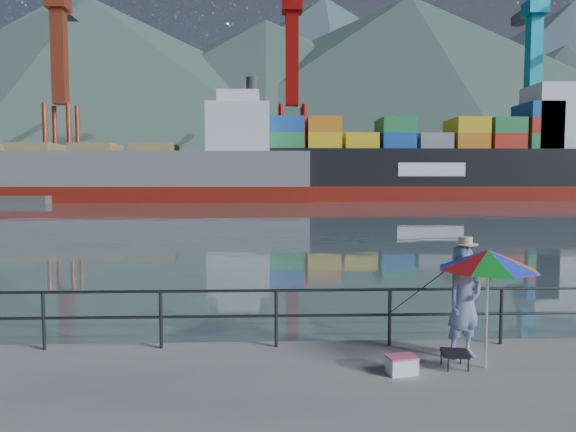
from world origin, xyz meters
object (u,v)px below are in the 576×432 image
(fisherman, at_px, (464,302))
(container_ship, at_px, (433,161))
(cooler_bag, at_px, (402,366))
(beach_umbrella, at_px, (488,260))
(bulk_carrier, at_px, (130,172))

(fisherman, bearing_deg, container_ship, 48.20)
(fisherman, height_order, cooler_bag, fisherman)
(cooler_bag, distance_m, container_ship, 75.99)
(beach_umbrella, relative_size, container_ship, 0.03)
(fisherman, relative_size, beach_umbrella, 1.00)
(beach_umbrella, height_order, bulk_carrier, bulk_carrier)
(fisherman, xyz_separation_m, beach_umbrella, (0.17, -0.49, 0.77))
(bulk_carrier, relative_size, container_ship, 1.06)
(fisherman, xyz_separation_m, container_ship, (22.49, 71.30, 4.97))
(beach_umbrella, relative_size, cooler_bag, 4.39)
(fisherman, height_order, beach_umbrella, beach_umbrella)
(beach_umbrella, bearing_deg, container_ship, 72.73)
(beach_umbrella, distance_m, bulk_carrier, 72.96)
(beach_umbrella, xyz_separation_m, cooler_bag, (-1.36, -0.19, -1.58))
(fisherman, distance_m, cooler_bag, 1.59)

